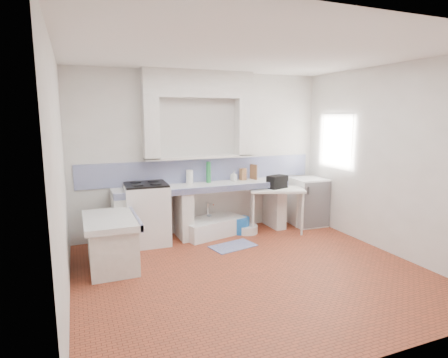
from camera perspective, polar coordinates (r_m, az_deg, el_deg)
name	(u,v)px	position (r m, az deg, el deg)	size (l,w,h in m)	color
floor	(252,272)	(5.08, 4.38, -14.13)	(4.50, 4.50, 0.00)	#9C4126
ceiling	(255,53)	(4.71, 4.84, 18.81)	(4.50, 4.50, 0.00)	white
wall_back	(203,153)	(6.53, -3.31, 3.97)	(4.50, 4.50, 0.00)	white
wall_front	(370,202)	(3.07, 21.59, -3.27)	(4.50, 4.50, 0.00)	white
wall_left	(60,179)	(4.21, -23.95, -0.07)	(4.50, 4.50, 0.00)	white
wall_right	(389,160)	(6.04, 24.05, 2.68)	(4.50, 4.50, 0.00)	white
alcove_mass	(199,84)	(6.37, -3.92, 14.41)	(1.90, 0.25, 0.45)	white
window_frame	(345,141)	(7.02, 18.11, 5.55)	(0.35, 0.86, 1.06)	#372211
lace_valance	(339,120)	(6.91, 17.34, 8.69)	(0.01, 0.84, 0.24)	white
counter_slab	(203,187)	(6.30, -3.24, -1.21)	(3.00, 0.60, 0.08)	white
counter_lip	(209,190)	(6.04, -2.38, -1.68)	(3.00, 0.04, 0.10)	navy
counter_pier_left	(120,221)	(6.11, -15.80, -6.26)	(0.20, 0.55, 0.82)	white
counter_pier_mid	(184,214)	(6.30, -6.23, -5.46)	(0.20, 0.55, 0.82)	white
counter_pier_right	(274,205)	(6.96, 7.78, -4.01)	(0.20, 0.55, 0.82)	white
peninsula_top	(111,220)	(5.26, -17.10, -6.09)	(0.70, 1.10, 0.08)	white
peninsula_base	(112,245)	(5.36, -16.91, -9.70)	(0.60, 1.00, 0.62)	white
peninsula_lip	(135,218)	(5.29, -13.53, -5.82)	(0.04, 1.10, 0.10)	navy
backsplash	(203,170)	(6.55, -3.24, 1.35)	(4.27, 0.03, 0.40)	navy
stove	(147,214)	(6.12, -11.82, -5.37)	(0.68, 0.66, 0.96)	white
sink	(212,227)	(6.51, -1.87, -7.45)	(1.09, 0.59, 0.26)	white
side_table	(276,210)	(6.67, 8.05, -4.77)	(0.94, 0.52, 0.04)	white
fridge	(308,202)	(7.18, 12.83, -3.43)	(0.58, 0.58, 0.90)	white
bucket_red	(199,230)	(6.39, -3.86, -7.79)	(0.28, 0.28, 0.26)	#D55B31
bucket_orange	(216,226)	(6.54, -1.25, -7.29)	(0.30, 0.30, 0.28)	orange
bucket_blue	(241,225)	(6.59, 2.61, -7.13)	(0.30, 0.30, 0.29)	blue
basin_white	(247,229)	(6.61, 3.61, -7.73)	(0.37, 0.37, 0.14)	white
water_bottle_a	(209,223)	(6.65, -2.30, -6.86)	(0.08, 0.08, 0.31)	silver
water_bottle_b	(212,224)	(6.68, -1.86, -6.93)	(0.07, 0.07, 0.28)	silver
black_bag	(277,182)	(6.60, 8.21, -0.43)	(0.36, 0.20, 0.22)	black
green_bottle_a	(208,174)	(6.45, -2.43, 0.85)	(0.07, 0.07, 0.32)	#247F3D
green_bottle_b	(208,172)	(6.43, -2.41, 1.05)	(0.08, 0.08, 0.37)	#247F3D
knife_block	(243,174)	(6.71, 2.94, 0.74)	(0.11, 0.09, 0.21)	#94643B
cutting_board	(253,172)	(6.80, 4.57, 1.11)	(0.02, 0.20, 0.28)	#94643B
paper_towel	(190,177)	(6.35, -5.34, 0.31)	(0.12, 0.12, 0.24)	white
soap_bottle	(234,176)	(6.59, 1.52, 0.49)	(0.09, 0.09, 0.19)	white
rug	(233,246)	(5.98, 1.40, -10.31)	(0.71, 0.41, 0.01)	navy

